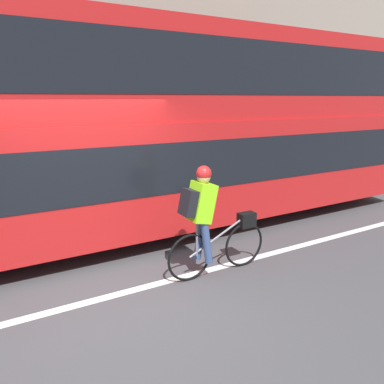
# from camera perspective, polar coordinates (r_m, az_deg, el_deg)

# --- Properties ---
(ground_plane) EXTENTS (80.00, 80.00, 0.00)m
(ground_plane) POSITION_cam_1_polar(r_m,az_deg,el_deg) (4.99, -10.90, -16.46)
(ground_plane) COLOR #424244
(road_center_line) EXTENTS (50.00, 0.14, 0.01)m
(road_center_line) POSITION_cam_1_polar(r_m,az_deg,el_deg) (5.19, -11.86, -15.15)
(road_center_line) COLOR silver
(road_center_line) RESTS_ON ground_plane
(sidewalk_curb) EXTENTS (60.00, 2.54, 0.10)m
(sidewalk_curb) POSITION_cam_1_polar(r_m,az_deg,el_deg) (9.79, -21.30, -1.47)
(sidewalk_curb) COLOR gray
(sidewalk_curb) RESTS_ON ground_plane
(building_facade) EXTENTS (60.00, 0.30, 8.38)m
(building_facade) POSITION_cam_1_polar(r_m,az_deg,el_deg) (11.01, -24.65, 21.65)
(building_facade) COLOR gray
(building_facade) RESTS_ON ground_plane
(bus) EXTENTS (10.92, 2.53, 3.74)m
(bus) POSITION_cam_1_polar(r_m,az_deg,el_deg) (7.24, -3.15, 10.60)
(bus) COLOR black
(bus) RESTS_ON ground_plane
(cyclist_on_bike) EXTENTS (1.65, 0.32, 1.63)m
(cyclist_on_bike) POSITION_cam_1_polar(r_m,az_deg,el_deg) (5.28, 2.53, -3.98)
(cyclist_on_bike) COLOR black
(cyclist_on_bike) RESTS_ON ground_plane
(street_sign_post) EXTENTS (0.36, 0.09, 2.68)m
(street_sign_post) POSITION_cam_1_polar(r_m,az_deg,el_deg) (13.41, 16.34, 9.58)
(street_sign_post) COLOR #59595B
(street_sign_post) RESTS_ON sidewalk_curb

